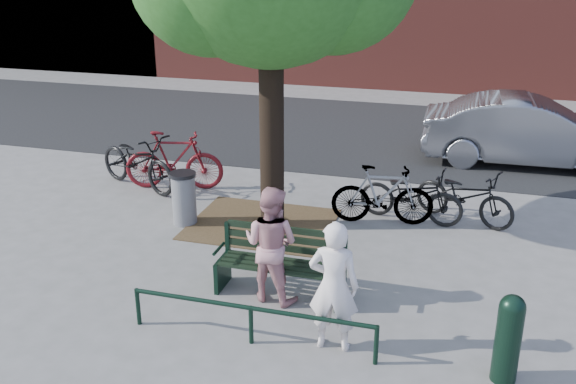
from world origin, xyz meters
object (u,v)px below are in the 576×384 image
(person_left, at_px, (334,286))
(person_right, at_px, (271,244))
(park_bench, at_px, (282,261))
(parked_car, at_px, (529,132))
(bicycle_c, at_px, (411,195))
(litter_bin, at_px, (184,198))
(bollard, at_px, (509,335))

(person_left, distance_m, person_right, 1.37)
(park_bench, xyz_separation_m, parked_car, (3.54, 6.88, 0.26))
(person_left, relative_size, person_right, 1.01)
(person_right, distance_m, bicycle_c, 3.56)
(person_left, relative_size, bicycle_c, 0.89)
(park_bench, distance_m, litter_bin, 2.92)
(park_bench, relative_size, bollard, 1.66)
(litter_bin, relative_size, bicycle_c, 0.51)
(person_left, bearing_deg, bollard, 174.50)
(bollard, height_order, bicycle_c, bollard)
(litter_bin, xyz_separation_m, bicycle_c, (3.72, 1.20, 0.01))
(person_left, height_order, bicycle_c, person_left)
(bicycle_c, bearing_deg, person_left, -177.30)
(bollard, bearing_deg, person_right, 161.82)
(park_bench, xyz_separation_m, person_left, (0.95, -1.08, 0.33))
(park_bench, distance_m, bicycle_c, 3.34)
(person_left, height_order, bollard, person_left)
(park_bench, bearing_deg, parked_car, 62.78)
(park_bench, distance_m, parked_car, 7.75)
(person_right, relative_size, parked_car, 0.36)
(litter_bin, bearing_deg, bollard, -29.93)
(person_left, xyz_separation_m, person_right, (-1.04, 0.89, -0.01))
(bollard, xyz_separation_m, bicycle_c, (-1.47, 4.18, -0.09))
(person_left, height_order, litter_bin, person_left)
(bollard, relative_size, litter_bin, 1.14)
(person_right, bearing_deg, parked_car, -105.93)
(person_right, relative_size, bollard, 1.53)
(person_right, xyz_separation_m, litter_bin, (-2.20, 2.00, -0.34))
(litter_bin, relative_size, parked_car, 0.20)
(bicycle_c, height_order, parked_car, parked_car)
(parked_car, bearing_deg, person_right, 151.00)
(person_left, distance_m, litter_bin, 4.36)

